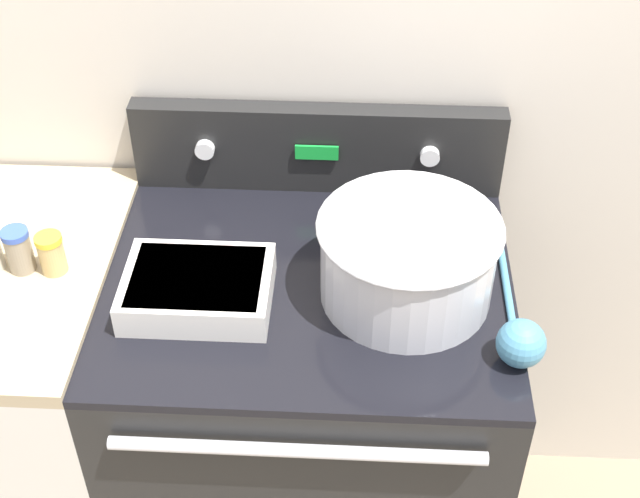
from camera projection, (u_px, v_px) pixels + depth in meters
The scene contains 9 objects.
kitchen_wall at pixel (319, 50), 1.79m from camera, with size 8.00×0.05×2.50m.
stove_range at pixel (311, 435), 2.01m from camera, with size 0.78×0.68×0.96m.
control_panel at pixel (318, 148), 1.87m from camera, with size 0.78×0.07×0.19m.
side_counter at pixel (32, 422), 2.03m from camera, with size 0.50×0.65×0.97m.
mixing_bowl at pixel (408, 256), 1.61m from camera, with size 0.33×0.33×0.17m.
casserole_dish at pixel (198, 287), 1.63m from camera, with size 0.27×0.20×0.06m.
ladle at pixel (520, 340), 1.52m from camera, with size 0.09×0.33×0.09m.
spice_jar_yellow_cap at pixel (51, 253), 1.67m from camera, with size 0.05×0.05×0.08m.
spice_jar_blue_cap at pixel (19, 250), 1.67m from camera, with size 0.05×0.05×0.09m.
Camera 1 is at (0.09, -0.93, 2.10)m, focal length 50.00 mm.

